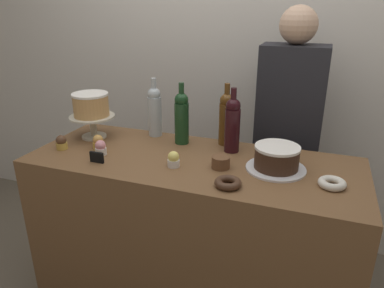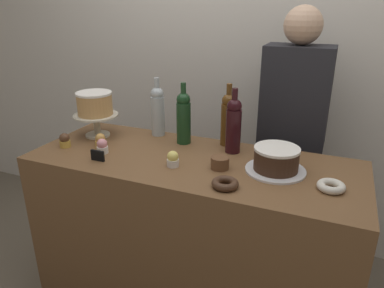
% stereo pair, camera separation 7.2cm
% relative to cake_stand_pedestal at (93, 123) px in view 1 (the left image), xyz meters
% --- Properties ---
extents(back_wall, '(6.00, 0.05, 2.60)m').
position_rel_cake_stand_pedestal_xyz_m(back_wall, '(0.62, 0.78, 0.31)').
color(back_wall, silver).
rests_on(back_wall, ground_plane).
extents(display_counter, '(1.59, 0.62, 0.91)m').
position_rel_cake_stand_pedestal_xyz_m(display_counter, '(0.62, -0.10, -0.54)').
color(display_counter, brown).
rests_on(display_counter, ground_plane).
extents(cake_stand_pedestal, '(0.25, 0.25, 0.13)m').
position_rel_cake_stand_pedestal_xyz_m(cake_stand_pedestal, '(0.00, 0.00, 0.00)').
color(cake_stand_pedestal, beige).
rests_on(cake_stand_pedestal, display_counter).
extents(white_layer_cake, '(0.19, 0.19, 0.12)m').
position_rel_cake_stand_pedestal_xyz_m(white_layer_cake, '(0.00, 0.00, 0.10)').
color(white_layer_cake, tan).
rests_on(white_layer_cake, cake_stand_pedestal).
extents(silver_serving_platter, '(0.27, 0.27, 0.01)m').
position_rel_cake_stand_pedestal_xyz_m(silver_serving_platter, '(1.01, -0.08, -0.08)').
color(silver_serving_platter, white).
rests_on(silver_serving_platter, display_counter).
extents(chocolate_round_cake, '(0.20, 0.20, 0.10)m').
position_rel_cake_stand_pedestal_xyz_m(chocolate_round_cake, '(1.01, -0.08, -0.02)').
color(chocolate_round_cake, '#3D2619').
rests_on(chocolate_round_cake, silver_serving_platter).
extents(wine_bottle_clear, '(0.08, 0.08, 0.33)m').
position_rel_cake_stand_pedestal_xyz_m(wine_bottle_clear, '(0.31, 0.15, 0.06)').
color(wine_bottle_clear, '#B2BCC1').
rests_on(wine_bottle_clear, display_counter).
extents(wine_bottle_dark_red, '(0.08, 0.08, 0.33)m').
position_rel_cake_stand_pedestal_xyz_m(wine_bottle_dark_red, '(0.77, 0.07, 0.06)').
color(wine_bottle_dark_red, black).
rests_on(wine_bottle_dark_red, display_counter).
extents(wine_bottle_amber, '(0.08, 0.08, 0.33)m').
position_rel_cake_stand_pedestal_xyz_m(wine_bottle_amber, '(0.72, 0.16, 0.06)').
color(wine_bottle_amber, '#5B3814').
rests_on(wine_bottle_amber, display_counter).
extents(wine_bottle_green, '(0.08, 0.08, 0.33)m').
position_rel_cake_stand_pedestal_xyz_m(wine_bottle_green, '(0.49, 0.09, 0.06)').
color(wine_bottle_green, '#193D1E').
rests_on(wine_bottle_green, display_counter).
extents(cupcake_chocolate, '(0.06, 0.06, 0.07)m').
position_rel_cake_stand_pedestal_xyz_m(cupcake_chocolate, '(-0.06, -0.20, -0.05)').
color(cupcake_chocolate, gold).
rests_on(cupcake_chocolate, display_counter).
extents(cupcake_caramel, '(0.06, 0.06, 0.07)m').
position_rel_cake_stand_pedestal_xyz_m(cupcake_caramel, '(0.12, -0.13, -0.05)').
color(cupcake_caramel, gold).
rests_on(cupcake_caramel, display_counter).
extents(cupcake_lemon, '(0.06, 0.06, 0.07)m').
position_rel_cake_stand_pedestal_xyz_m(cupcake_lemon, '(0.57, -0.20, -0.05)').
color(cupcake_lemon, white).
rests_on(cupcake_lemon, display_counter).
extents(cupcake_strawberry, '(0.06, 0.06, 0.07)m').
position_rel_cake_stand_pedestal_xyz_m(cupcake_strawberry, '(0.17, -0.20, -0.05)').
color(cupcake_strawberry, white).
rests_on(cupcake_strawberry, display_counter).
extents(donut_sugar, '(0.11, 0.11, 0.03)m').
position_rel_cake_stand_pedestal_xyz_m(donut_sugar, '(1.25, -0.17, -0.07)').
color(donut_sugar, silver).
rests_on(donut_sugar, display_counter).
extents(donut_chocolate, '(0.11, 0.11, 0.03)m').
position_rel_cake_stand_pedestal_xyz_m(donut_chocolate, '(0.85, -0.31, -0.07)').
color(donut_chocolate, '#472D1E').
rests_on(donut_chocolate, display_counter).
extents(cookie_stack, '(0.08, 0.08, 0.05)m').
position_rel_cake_stand_pedestal_xyz_m(cookie_stack, '(0.77, -0.14, -0.06)').
color(cookie_stack, brown).
rests_on(cookie_stack, display_counter).
extents(price_sign_chalkboard, '(0.07, 0.01, 0.05)m').
position_rel_cake_stand_pedestal_xyz_m(price_sign_chalkboard, '(0.21, -0.29, -0.06)').
color(price_sign_chalkboard, black).
rests_on(price_sign_chalkboard, display_counter).
extents(barista_figure, '(0.36, 0.22, 1.60)m').
position_rel_cake_stand_pedestal_xyz_m(barista_figure, '(1.01, 0.45, -0.15)').
color(barista_figure, black).
rests_on(barista_figure, ground_plane).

